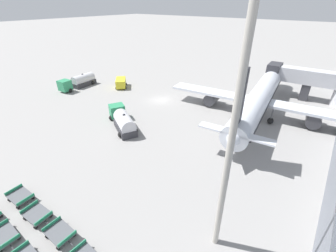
% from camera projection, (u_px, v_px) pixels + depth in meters
% --- Properties ---
extents(ground_plane, '(500.00, 500.00, 0.00)m').
position_uv_depth(ground_plane, '(161.00, 100.00, 46.30)').
color(ground_plane, gray).
extents(jet_bridge, '(16.95, 5.03, 6.40)m').
position_uv_depth(jet_bridge, '(320.00, 83.00, 44.08)').
color(jet_bridge, silver).
rests_on(jet_bridge, ground_plane).
extents(airplane, '(32.87, 37.87, 11.75)m').
position_uv_depth(airplane, '(261.00, 97.00, 39.24)').
color(airplane, silver).
rests_on(airplane, ground_plane).
extents(fuel_tanker_primary, '(8.68, 6.09, 2.99)m').
position_uv_depth(fuel_tanker_primary, '(123.00, 121.00, 35.64)').
color(fuel_tanker_primary, '#2D8C5B').
rests_on(fuel_tanker_primary, ground_plane).
extents(fuel_tanker_secondary, '(3.74, 9.23, 2.95)m').
position_uv_depth(fuel_tanker_secondary, '(80.00, 82.00, 52.88)').
color(fuel_tanker_secondary, '#2D8C5B').
rests_on(fuel_tanker_secondary, ground_plane).
extents(service_van, '(4.64, 4.66, 2.01)m').
position_uv_depth(service_van, '(121.00, 83.00, 52.80)').
color(service_van, yellow).
rests_on(service_van, ground_plane).
extents(baggage_dolly_row_near_col_b, '(3.21, 1.84, 0.92)m').
position_uv_depth(baggage_dolly_row_near_col_b, '(4.00, 236.00, 19.07)').
color(baggage_dolly_row_near_col_b, '#515459').
rests_on(baggage_dolly_row_near_col_b, ground_plane).
extents(baggage_dolly_row_mid_a_col_a, '(3.25, 1.93, 0.92)m').
position_uv_depth(baggage_dolly_row_mid_a_col_a, '(20.00, 196.00, 22.93)').
color(baggage_dolly_row_mid_a_col_a, '#515459').
rests_on(baggage_dolly_row_mid_a_col_a, ground_plane).
extents(baggage_dolly_row_mid_a_col_b, '(3.26, 1.96, 0.92)m').
position_uv_depth(baggage_dolly_row_mid_a_col_b, '(37.00, 214.00, 21.00)').
color(baggage_dolly_row_mid_a_col_b, '#515459').
rests_on(baggage_dolly_row_mid_a_col_b, ground_plane).
extents(baggage_dolly_row_mid_a_col_c, '(3.22, 1.86, 0.92)m').
position_uv_depth(baggage_dolly_row_mid_a_col_c, '(60.00, 233.00, 19.32)').
color(baggage_dolly_row_mid_a_col_c, '#515459').
rests_on(baggage_dolly_row_mid_a_col_c, ground_plane).
extents(apron_light_mast, '(2.00, 0.70, 28.96)m').
position_uv_depth(apron_light_mast, '(249.00, 31.00, 11.05)').
color(apron_light_mast, '#ADA89E').
rests_on(apron_light_mast, ground_plane).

